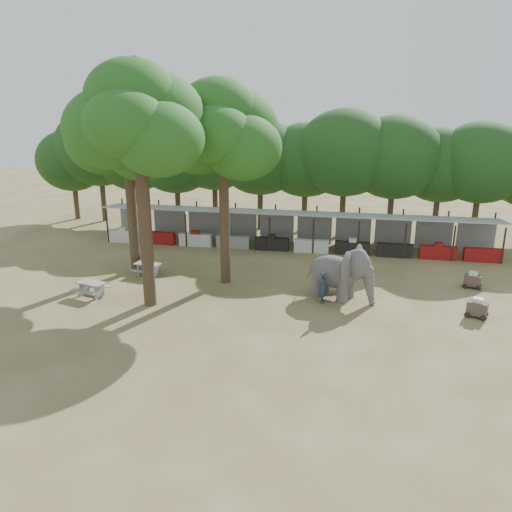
% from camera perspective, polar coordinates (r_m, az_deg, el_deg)
% --- Properties ---
extents(ground, '(100.00, 100.00, 0.00)m').
position_cam_1_polar(ground, '(23.18, 0.09, -8.50)').
color(ground, brown).
rests_on(ground, ground).
extents(vendor_stalls, '(28.00, 2.99, 2.80)m').
position_cam_1_polar(vendor_stalls, '(35.69, 4.27, 2.81)').
color(vendor_stalls, gray).
rests_on(vendor_stalls, ground).
extents(yard_tree_left, '(7.10, 6.90, 11.02)m').
position_cam_1_polar(yard_tree_left, '(30.67, -14.70, 13.23)').
color(yard_tree_left, '#332316').
rests_on(yard_tree_left, ground).
extents(yard_tree_center, '(7.10, 6.90, 12.04)m').
position_cam_1_polar(yard_tree_center, '(24.83, -13.43, 14.81)').
color(yard_tree_center, '#332316').
rests_on(yard_tree_center, ground).
extents(yard_tree_back, '(7.10, 6.90, 11.36)m').
position_cam_1_polar(yard_tree_back, '(27.64, -4.00, 14.05)').
color(yard_tree_back, '#332316').
rests_on(yard_tree_back, ground).
extents(backdrop_trees, '(46.46, 5.95, 8.33)m').
position_cam_1_polar(backdrop_trees, '(39.95, 5.31, 10.66)').
color(backdrop_trees, '#332316').
rests_on(backdrop_trees, ground).
extents(elephant, '(3.88, 2.99, 2.89)m').
position_cam_1_polar(elephant, '(26.68, 9.72, -1.86)').
color(elephant, '#484546').
rests_on(elephant, ground).
extents(handler, '(0.45, 0.64, 1.70)m').
position_cam_1_polar(handler, '(26.12, 7.71, -3.58)').
color(handler, '#26384C').
rests_on(handler, ground).
extents(picnic_table_near, '(1.94, 1.83, 0.81)m').
position_cam_1_polar(picnic_table_near, '(28.28, -18.30, -3.38)').
color(picnic_table_near, gray).
rests_on(picnic_table_near, ground).
extents(picnic_table_far, '(1.79, 1.67, 0.78)m').
position_cam_1_polar(picnic_table_far, '(30.68, -12.25, -1.30)').
color(picnic_table_far, gray).
rests_on(picnic_table_far, ground).
extents(cart_front, '(1.19, 0.99, 1.00)m').
position_cam_1_polar(cart_front, '(26.60, 23.96, -5.43)').
color(cart_front, '#3E2F28').
rests_on(cart_front, ground).
extents(cart_back, '(1.11, 0.88, 0.95)m').
position_cam_1_polar(cart_back, '(30.59, 23.51, -2.52)').
color(cart_back, '#3E2F28').
rests_on(cart_back, ground).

